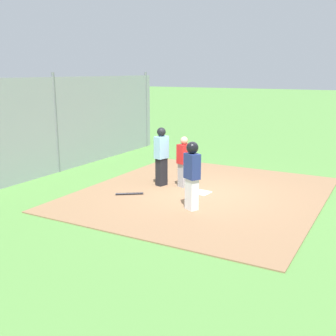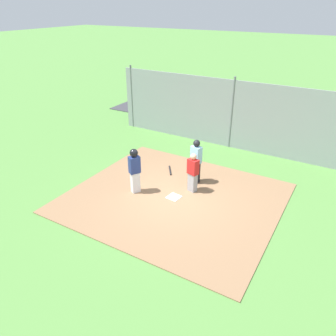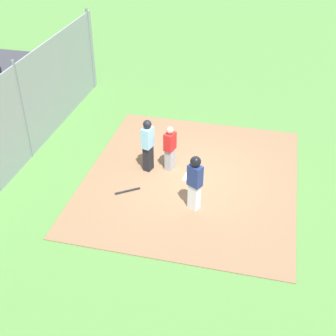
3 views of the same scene
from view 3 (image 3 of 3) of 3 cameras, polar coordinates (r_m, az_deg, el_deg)
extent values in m
plane|color=#51843D|center=(14.19, 2.86, -1.31)|extent=(140.00, 140.00, 0.00)
cube|color=#896647|center=(14.19, 2.86, -1.26)|extent=(7.20, 6.40, 0.03)
cube|color=white|center=(14.17, 2.86, -1.18)|extent=(0.49, 0.49, 0.02)
cube|color=#9E9EA3|center=(14.39, 0.24, 1.14)|extent=(0.35, 0.30, 0.71)
cube|color=red|center=(14.05, 0.24, 3.33)|extent=(0.44, 0.36, 0.56)
sphere|color=tan|center=(13.85, 0.25, 4.73)|extent=(0.22, 0.22, 0.22)
cube|color=black|center=(14.33, -2.48, 1.24)|extent=(0.35, 0.30, 0.83)
cube|color=#8CC1E0|center=(13.94, -2.55, 3.81)|extent=(0.44, 0.36, 0.66)
sphere|color=black|center=(13.71, -2.60, 5.47)|extent=(0.26, 0.26, 0.26)
cube|color=silver|center=(12.77, 3.28, -3.57)|extent=(0.34, 0.37, 0.79)
cube|color=navy|center=(12.35, 3.39, -0.96)|extent=(0.41, 0.46, 0.63)
sphere|color=tan|center=(12.10, 3.45, 0.73)|extent=(0.25, 0.25, 0.25)
sphere|color=black|center=(12.09, 3.46, 0.81)|extent=(0.30, 0.30, 0.30)
cylinder|color=black|center=(13.62, -5.07, -2.85)|extent=(0.49, 0.67, 0.06)
cube|color=#93999E|center=(15.12, -17.61, 6.48)|extent=(12.00, 0.05, 3.20)
cylinder|color=slate|center=(19.75, -9.67, 14.32)|extent=(0.10, 0.10, 3.35)
cylinder|color=slate|center=(15.09, -17.66, 6.73)|extent=(0.10, 0.10, 3.35)
camera|label=1|loc=(5.60, 41.09, -41.33)|focal=43.97mm
camera|label=2|loc=(17.68, 38.62, 21.28)|focal=34.95mm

